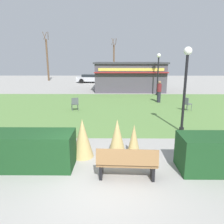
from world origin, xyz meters
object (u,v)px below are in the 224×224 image
at_px(person_strolling, 159,92).
at_px(tree_right_bg, 114,61).
at_px(lamppost_far, 158,69).
at_px(park_bench, 127,163).
at_px(lamppost_mid, 186,80).
at_px(parked_car_west_slot, 91,78).
at_px(food_kiosk, 129,76).
at_px(cafe_chair_east, 187,103).
at_px(tree_left_bg, 47,59).
at_px(cafe_chair_west, 75,103).

bearing_deg(person_strolling, tree_right_bg, 36.29).
bearing_deg(lamppost_far, park_bench, -104.35).
distance_m(lamppost_far, person_strolling, 3.85).
relative_size(lamppost_mid, parked_car_west_slot, 0.89).
relative_size(food_kiosk, parked_car_west_slot, 1.73).
bearing_deg(food_kiosk, park_bench, -94.22).
xyz_separation_m(cafe_chair_east, tree_left_bg, (-15.23, 20.54, 2.81)).
relative_size(lamppost_far, cafe_chair_east, 4.31).
height_order(park_bench, food_kiosk, food_kiosk).
relative_size(lamppost_far, person_strolling, 2.27).
distance_m(cafe_chair_west, cafe_chair_east, 7.34).
distance_m(food_kiosk, cafe_chair_west, 10.62).
height_order(food_kiosk, cafe_chair_west, food_kiosk).
xyz_separation_m(lamppost_mid, cafe_chair_east, (1.60, 4.19, -1.91)).
xyz_separation_m(park_bench, food_kiosk, (1.32, 17.87, 1.04)).
xyz_separation_m(lamppost_far, cafe_chair_west, (-6.64, -6.38, -1.91)).
distance_m(park_bench, parked_car_west_slot, 26.00).
bearing_deg(cafe_chair_west, person_strolling, 25.51).
xyz_separation_m(lamppost_far, parked_car_west_slot, (-7.39, 11.18, -1.79)).
xyz_separation_m(lamppost_far, tree_left_bg, (-14.54, 14.26, 0.90)).
relative_size(lamppost_mid, tree_left_bg, 0.52).
bearing_deg(cafe_chair_east, lamppost_mid, -110.90).
height_order(lamppost_far, cafe_chair_west, lamppost_far).
xyz_separation_m(food_kiosk, person_strolling, (1.86, -6.78, -0.66)).
bearing_deg(food_kiosk, cafe_chair_east, -72.09).
relative_size(cafe_chair_east, tree_right_bg, 0.13).
relative_size(food_kiosk, tree_right_bg, 1.08).
bearing_deg(tree_right_bg, cafe_chair_east, -79.05).
xyz_separation_m(lamppost_mid, person_strolling, (0.36, 7.00, -1.57)).
relative_size(lamppost_far, parked_car_west_slot, 0.89).
distance_m(cafe_chair_west, person_strolling, 6.76).
xyz_separation_m(cafe_chair_west, person_strolling, (6.10, 2.91, 0.33)).
distance_m(food_kiosk, cafe_chair_east, 10.13).
height_order(cafe_chair_west, person_strolling, person_strolling).
height_order(food_kiosk, cafe_chair_east, food_kiosk).
bearing_deg(tree_left_bg, lamppost_mid, -61.12).
height_order(cafe_chair_east, tree_left_bg, tree_left_bg).
bearing_deg(lamppost_mid, parked_car_west_slot, 106.67).
relative_size(cafe_chair_east, parked_car_west_slot, 0.21).
distance_m(lamppost_far, tree_left_bg, 20.38).
distance_m(lamppost_mid, tree_left_bg, 28.25).
bearing_deg(cafe_chair_west, tree_left_bg, 110.94).
distance_m(person_strolling, parked_car_west_slot, 16.17).
bearing_deg(food_kiosk, lamppost_mid, -83.79).
bearing_deg(tree_left_bg, person_strolling, -51.72).
xyz_separation_m(park_bench, lamppost_far, (3.72, 14.56, 1.95)).
xyz_separation_m(food_kiosk, tree_left_bg, (-12.14, 10.95, 1.81)).
height_order(food_kiosk, parked_car_west_slot, food_kiosk).
bearing_deg(lamppost_far, person_strolling, -98.97).
distance_m(food_kiosk, parked_car_west_slot, 9.35).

